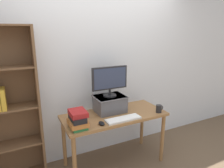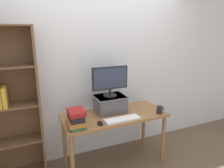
# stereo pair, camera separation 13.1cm
# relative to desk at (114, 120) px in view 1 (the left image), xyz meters

# --- Properties ---
(ground_plane) EXTENTS (12.00, 12.00, 0.00)m
(ground_plane) POSITION_rel_desk_xyz_m (0.00, 0.00, -0.66)
(ground_plane) COLOR brown
(back_wall) EXTENTS (7.00, 0.08, 2.60)m
(back_wall) POSITION_rel_desk_xyz_m (0.00, 0.45, 0.64)
(back_wall) COLOR silver
(back_wall) RESTS_ON ground_plane
(desk) EXTENTS (1.37, 0.60, 0.75)m
(desk) POSITION_rel_desk_xyz_m (0.00, 0.00, 0.00)
(desk) COLOR olive
(desk) RESTS_ON ground_plane
(bookshelf_unit) EXTENTS (0.74, 0.28, 1.89)m
(bookshelf_unit) POSITION_rel_desk_xyz_m (-1.29, 0.30, 0.31)
(bookshelf_unit) COLOR brown
(bookshelf_unit) RESTS_ON ground_plane
(riser_box) EXTENTS (0.42, 0.33, 0.22)m
(riser_box) POSITION_rel_desk_xyz_m (-0.01, 0.11, 0.21)
(riser_box) COLOR #515156
(riser_box) RESTS_ON desk
(computer_monitor) EXTENTS (0.49, 0.18, 0.40)m
(computer_monitor) POSITION_rel_desk_xyz_m (-0.01, 0.11, 0.54)
(computer_monitor) COLOR black
(computer_monitor) RESTS_ON riser_box
(keyboard) EXTENTS (0.45, 0.15, 0.02)m
(keyboard) POSITION_rel_desk_xyz_m (0.02, -0.21, 0.10)
(keyboard) COLOR silver
(keyboard) RESTS_ON desk
(computer_mouse) EXTENTS (0.06, 0.10, 0.04)m
(computer_mouse) POSITION_rel_desk_xyz_m (-0.28, -0.21, 0.11)
(computer_mouse) COLOR black
(computer_mouse) RESTS_ON desk
(book_stack) EXTENTS (0.20, 0.25, 0.20)m
(book_stack) POSITION_rel_desk_xyz_m (-0.54, -0.15, 0.19)
(book_stack) COLOR #236B38
(book_stack) RESTS_ON desk
(coffee_mug) EXTENTS (0.11, 0.08, 0.10)m
(coffee_mug) POSITION_rel_desk_xyz_m (0.57, -0.21, 0.14)
(coffee_mug) COLOR black
(coffee_mug) RESTS_ON desk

